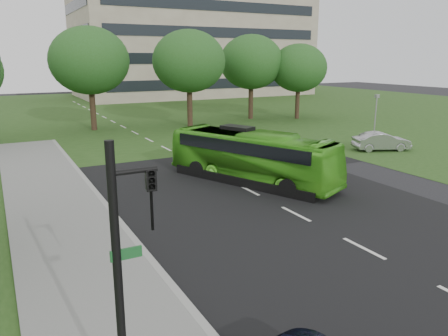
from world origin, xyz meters
name	(u,v)px	position (x,y,z in m)	size (l,w,h in m)	color
ground	(326,230)	(0.00, 0.00, 0.00)	(160.00, 160.00, 0.00)	black
street_surfaces	(142,139)	(-0.38, 22.75, 0.03)	(120.00, 120.00, 0.15)	black
office_building	(193,23)	(21.96, 61.96, 12.50)	(40.10, 20.10, 25.00)	gray
tree_park_b	(89,61)	(-2.92, 29.35, 6.36)	(7.19, 7.19, 9.43)	black
tree_park_c	(189,61)	(5.92, 27.05, 6.28)	(6.97, 6.97, 9.26)	black
tree_park_d	(251,62)	(14.19, 29.16, 6.15)	(6.87, 6.87, 9.09)	black
tree_park_e	(299,68)	(18.83, 26.83, 5.52)	(6.10, 6.10, 8.13)	black
bus	(252,157)	(1.00, 7.35, 1.40)	(2.35, 10.03, 2.79)	#4FBA25
sedan	(381,141)	(13.76, 10.00, 0.67)	(1.42, 4.08, 1.35)	#9F9EA3
traffic_light	(127,269)	(-9.47, -5.69, 3.17)	(0.86, 0.23, 5.40)	black
camera_pole	(376,111)	(16.00, 12.86, 2.45)	(0.37, 0.34, 3.79)	gray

